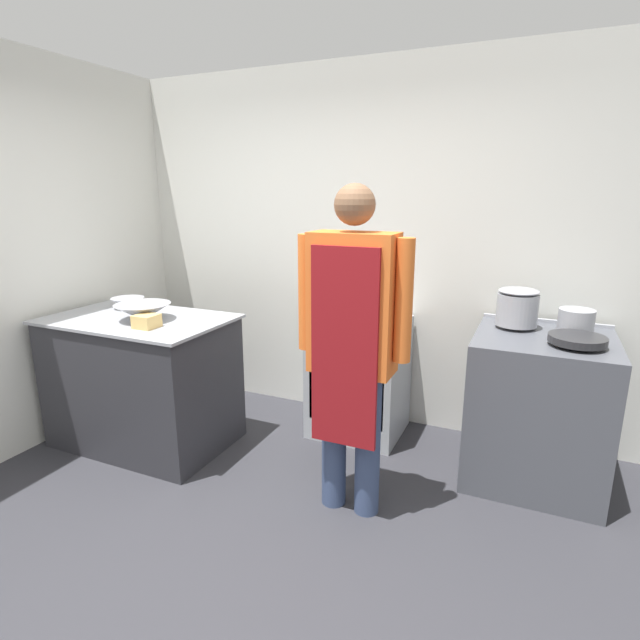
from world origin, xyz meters
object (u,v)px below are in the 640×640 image
at_px(person_cook, 352,335).
at_px(sauce_pot, 576,320).
at_px(saute_pan, 577,339).
at_px(mixing_bowl, 143,312).
at_px(fridge_unit, 359,376).
at_px(stove, 537,408).
at_px(stock_pot, 517,306).
at_px(plastic_tub, 147,321).

xyz_separation_m(person_cook, sauce_pot, (1.11, 0.93, -0.02)).
bearing_deg(person_cook, saute_pan, 30.47).
bearing_deg(mixing_bowl, person_cook, -4.55).
bearing_deg(sauce_pot, person_cook, -140.09).
xyz_separation_m(fridge_unit, mixing_bowl, (-1.28, -0.80, 0.54)).
distance_m(stove, person_cook, 1.36).
bearing_deg(saute_pan, stove, 139.47).
height_order(stove, sauce_pot, sauce_pot).
bearing_deg(fridge_unit, stock_pot, 0.26).
xyz_separation_m(plastic_tub, stock_pot, (2.16, 0.94, 0.10)).
height_order(fridge_unit, saute_pan, saute_pan).
bearing_deg(fridge_unit, mixing_bowl, -148.00).
relative_size(plastic_tub, saute_pan, 0.44).
bearing_deg(plastic_tub, person_cook, 0.71).
bearing_deg(fridge_unit, saute_pan, -11.03).
xyz_separation_m(stove, plastic_tub, (-2.34, -0.80, 0.50)).
distance_m(fridge_unit, saute_pan, 1.51).
height_order(person_cook, mixing_bowl, person_cook).
bearing_deg(sauce_pot, mixing_bowl, -163.23).
xyz_separation_m(fridge_unit, sauce_pot, (1.39, 0.00, 0.58)).
height_order(mixing_bowl, saute_pan, mixing_bowl).
bearing_deg(mixing_bowl, stove, 14.85).
height_order(stove, saute_pan, saute_pan).
bearing_deg(saute_pan, fridge_unit, 168.97).
relative_size(mixing_bowl, plastic_tub, 2.73).
xyz_separation_m(person_cook, plastic_tub, (-1.40, -0.02, -0.07)).
height_order(mixing_bowl, sauce_pot, sauce_pot).
distance_m(plastic_tub, sauce_pot, 2.68).
bearing_deg(fridge_unit, plastic_tub, -139.95).
distance_m(fridge_unit, plastic_tub, 1.55).
relative_size(mixing_bowl, stock_pot, 1.49).
bearing_deg(mixing_bowl, stock_pot, 19.05).
relative_size(stove, stock_pot, 3.79).
bearing_deg(plastic_tub, sauce_pot, 20.66).
distance_m(mixing_bowl, stock_pot, 2.46).
bearing_deg(mixing_bowl, saute_pan, 11.21).
bearing_deg(stock_pot, fridge_unit, -179.74).
bearing_deg(sauce_pot, saute_pan, -90.00).
relative_size(fridge_unit, saute_pan, 2.85).
height_order(fridge_unit, sauce_pot, sauce_pot).
height_order(saute_pan, sauce_pot, sauce_pot).
bearing_deg(stock_pot, sauce_pot, 0.00).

